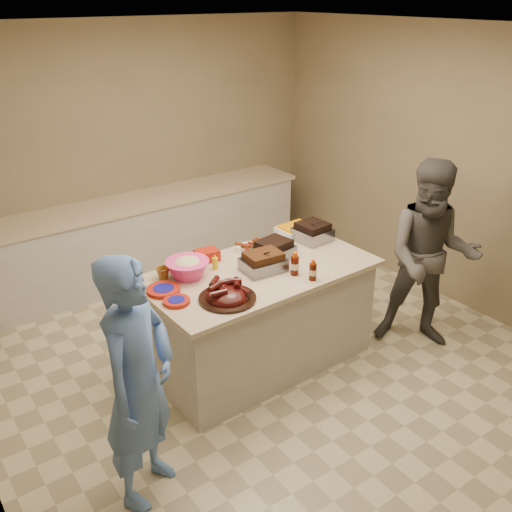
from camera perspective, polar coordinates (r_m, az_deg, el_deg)
room at (r=5.01m, az=1.31°, el=-10.81°), size 4.50×5.00×2.70m
back_counter at (r=6.46m, az=-10.47°, el=1.99°), size 3.60×0.64×0.90m
island at (r=5.05m, az=0.34°, el=-10.47°), size 1.91×1.04×0.89m
rib_platter at (r=4.16m, az=-2.87°, el=-4.37°), size 0.50×0.50×0.17m
pulled_pork_tray at (r=4.57m, az=0.73°, el=-1.45°), size 0.35×0.28×0.10m
brisket_tray at (r=4.80m, az=1.77°, el=-0.10°), size 0.35×0.31×0.09m
roasting_pan at (r=5.15m, az=5.63°, el=1.58°), size 0.31×0.31×0.11m
coleslaw_bowl at (r=4.50m, az=-6.81°, el=-2.09°), size 0.35×0.35×0.24m
sausage_plate at (r=4.94m, az=-0.08°, el=0.65°), size 0.41×0.41×0.05m
mac_cheese_dish at (r=5.28m, az=3.92°, el=2.28°), size 0.33×0.25×0.09m
bbq_bottle_a at (r=4.52m, az=3.87°, el=-1.86°), size 0.07×0.07×0.19m
bbq_bottle_b at (r=4.45m, az=5.66°, el=-2.38°), size 0.06×0.06×0.17m
mustard_bottle at (r=4.61m, az=-4.09°, el=-1.31°), size 0.05×0.05×0.13m
sauce_bowl at (r=4.74m, az=-0.69°, el=-0.43°), size 0.15×0.05×0.15m
plate_stack_large at (r=4.31m, az=-9.22°, el=-3.55°), size 0.26×0.26×0.03m
plate_stack_small at (r=4.15m, az=-7.94°, el=-4.67°), size 0.20×0.20×0.03m
plastic_cup at (r=4.50m, az=-9.23°, el=-2.29°), size 0.11×0.10×0.11m
basket_stack at (r=4.76m, az=-4.91°, el=-0.44°), size 0.20×0.16×0.09m
guest_blue at (r=4.07m, az=-10.57°, el=-21.70°), size 1.45×1.71×0.40m
guest_gray at (r=5.53m, az=15.94°, el=-8.10°), size 1.81×1.77×0.65m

